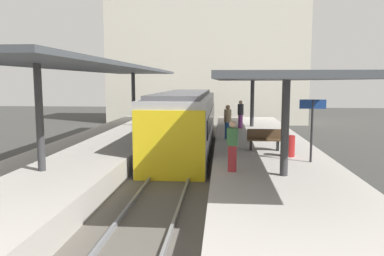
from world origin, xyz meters
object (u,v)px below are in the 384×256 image
(platform_bench, at_px, (264,139))
(litter_bin, at_px, (289,146))
(passenger_mid_platform, at_px, (241,114))
(commuter_train, at_px, (185,122))
(passenger_near_bench, at_px, (228,121))
(passenger_far_end, at_px, (232,145))
(platform_sign, at_px, (312,116))

(platform_bench, bearing_deg, litter_bin, -59.17)
(platform_bench, height_order, passenger_mid_platform, passenger_mid_platform)
(commuter_train, height_order, passenger_near_bench, commuter_train)
(litter_bin, distance_m, passenger_far_end, 3.42)
(litter_bin, relative_size, passenger_far_end, 0.50)
(litter_bin, height_order, passenger_mid_platform, passenger_mid_platform)
(commuter_train, height_order, passenger_far_end, commuter_train)
(commuter_train, height_order, platform_bench, commuter_train)
(platform_bench, distance_m, passenger_mid_platform, 7.33)
(commuter_train, distance_m, passenger_mid_platform, 4.74)
(passenger_mid_platform, bearing_deg, platform_sign, -78.07)
(passenger_near_bench, bearing_deg, passenger_far_end, -89.50)
(passenger_near_bench, relative_size, passenger_far_end, 1.05)
(passenger_near_bench, distance_m, passenger_far_end, 6.73)
(commuter_train, xyz_separation_m, platform_bench, (3.67, -3.65, -0.26))
(passenger_mid_platform, bearing_deg, litter_bin, -80.60)
(commuter_train, bearing_deg, passenger_far_end, -73.37)
(passenger_near_bench, height_order, passenger_far_end, passenger_near_bench)
(litter_bin, height_order, passenger_near_bench, passenger_near_bench)
(passenger_mid_platform, bearing_deg, platform_bench, -85.00)
(passenger_near_bench, bearing_deg, platform_sign, -60.84)
(commuter_train, relative_size, passenger_near_bench, 7.06)
(litter_bin, relative_size, passenger_mid_platform, 0.47)
(platform_bench, xyz_separation_m, passenger_near_bench, (-1.48, 2.84, 0.41))
(platform_sign, xyz_separation_m, passenger_far_end, (-2.81, -1.60, -0.79))
(platform_bench, xyz_separation_m, passenger_mid_platform, (-0.64, 7.29, 0.41))
(platform_sign, relative_size, litter_bin, 2.76)
(platform_bench, bearing_deg, passenger_far_end, -110.04)
(commuter_train, bearing_deg, litter_bin, -48.09)
(passenger_near_bench, height_order, passenger_mid_platform, same)
(commuter_train, bearing_deg, passenger_mid_platform, 50.25)
(litter_bin, height_order, passenger_far_end, passenger_far_end)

